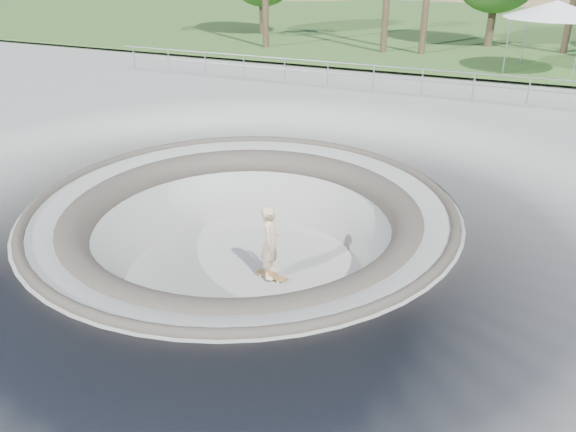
# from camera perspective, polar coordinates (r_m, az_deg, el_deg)

# --- Properties ---
(ground) EXTENTS (180.00, 180.00, 0.00)m
(ground) POSITION_cam_1_polar(r_m,az_deg,el_deg) (13.59, -4.65, 1.18)
(ground) COLOR #999A95
(ground) RESTS_ON ground
(skate_bowl) EXTENTS (14.00, 14.00, 4.10)m
(skate_bowl) POSITION_cam_1_polar(r_m,az_deg,el_deg) (14.45, -4.39, -5.42)
(skate_bowl) COLOR #999A95
(skate_bowl) RESTS_ON ground
(grass_strip) EXTENTS (180.00, 36.00, 0.12)m
(grass_strip) POSITION_cam_1_polar(r_m,az_deg,el_deg) (45.61, 16.14, 18.15)
(grass_strip) COLOR #3B6227
(grass_strip) RESTS_ON ground
(distant_hills) EXTENTS (103.20, 45.00, 28.60)m
(distant_hills) POSITION_cam_1_polar(r_m,az_deg,el_deg) (69.29, 21.34, 13.71)
(distant_hills) COLOR brown
(distant_hills) RESTS_ON ground
(safety_railing) EXTENTS (25.00, 0.06, 1.03)m
(safety_railing) POSITION_cam_1_polar(r_m,az_deg,el_deg) (24.15, 8.68, 13.77)
(safety_railing) COLOR #999DA1
(safety_railing) RESTS_ON ground
(skateboard) EXTENTS (0.85, 0.38, 0.09)m
(skateboard) POSITION_cam_1_polar(r_m,az_deg,el_deg) (14.15, -1.71, -6.09)
(skateboard) COLOR olive
(skateboard) RESTS_ON ground
(skater) EXTENTS (0.57, 0.76, 1.90)m
(skater) POSITION_cam_1_polar(r_m,az_deg,el_deg) (13.67, -1.77, -2.66)
(skater) COLOR beige
(skater) RESTS_ON skateboard
(canopy_white) EXTENTS (6.06, 6.06, 3.14)m
(canopy_white) POSITION_cam_1_polar(r_m,az_deg,el_deg) (29.05, 25.58, 18.40)
(canopy_white) COLOR #999DA1
(canopy_white) RESTS_ON ground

